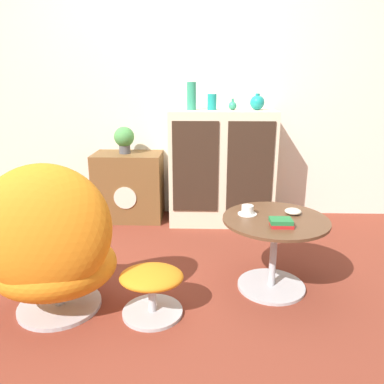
{
  "coord_description": "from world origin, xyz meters",
  "views": [
    {
      "loc": [
        0.28,
        -1.95,
        1.31
      ],
      "look_at": [
        0.2,
        0.54,
        0.55
      ],
      "focal_mm": 35.0,
      "sensor_mm": 36.0,
      "label": 1
    }
  ],
  "objects_px": {
    "coffee_table": "(274,243)",
    "potted_plant": "(124,138)",
    "sideboard": "(221,167)",
    "bowl": "(293,211)",
    "egg_chair": "(50,250)",
    "vase_leftmost": "(191,96)",
    "book_stack": "(281,223)",
    "ottoman": "(152,284)",
    "vase_inner_right": "(233,106)",
    "teacup": "(247,211)",
    "vase_inner_left": "(212,102)",
    "tv_console": "(129,186)",
    "vase_rightmost": "(257,103)"
  },
  "relations": [
    {
      "from": "coffee_table",
      "to": "vase_inner_right",
      "type": "height_order",
      "value": "vase_inner_right"
    },
    {
      "from": "vase_leftmost",
      "to": "teacup",
      "type": "xyz_separation_m",
      "value": [
        0.39,
        -1.14,
        -0.66
      ]
    },
    {
      "from": "teacup",
      "to": "vase_rightmost",
      "type": "bearing_deg",
      "value": 80.82
    },
    {
      "from": "vase_inner_right",
      "to": "teacup",
      "type": "bearing_deg",
      "value": -88.45
    },
    {
      "from": "sideboard",
      "to": "coffee_table",
      "type": "bearing_deg",
      "value": -76.68
    },
    {
      "from": "ottoman",
      "to": "vase_leftmost",
      "type": "distance_m",
      "value": 1.81
    },
    {
      "from": "sideboard",
      "to": "vase_leftmost",
      "type": "height_order",
      "value": "vase_leftmost"
    },
    {
      "from": "sideboard",
      "to": "tv_console",
      "type": "height_order",
      "value": "sideboard"
    },
    {
      "from": "tv_console",
      "to": "ottoman",
      "type": "bearing_deg",
      "value": -74.67
    },
    {
      "from": "egg_chair",
      "to": "coffee_table",
      "type": "bearing_deg",
      "value": 14.21
    },
    {
      "from": "vase_leftmost",
      "to": "potted_plant",
      "type": "xyz_separation_m",
      "value": [
        -0.62,
        0.03,
        -0.38
      ]
    },
    {
      "from": "coffee_table",
      "to": "vase_inner_right",
      "type": "distance_m",
      "value": 1.44
    },
    {
      "from": "bowl",
      "to": "egg_chair",
      "type": "bearing_deg",
      "value": -163.91
    },
    {
      "from": "egg_chair",
      "to": "ottoman",
      "type": "height_order",
      "value": "egg_chair"
    },
    {
      "from": "tv_console",
      "to": "egg_chair",
      "type": "xyz_separation_m",
      "value": [
        -0.13,
        -1.56,
        0.09
      ]
    },
    {
      "from": "vase_leftmost",
      "to": "teacup",
      "type": "relative_size",
      "value": 1.99
    },
    {
      "from": "sideboard",
      "to": "vase_inner_left",
      "type": "relative_size",
      "value": 7.6
    },
    {
      "from": "ottoman",
      "to": "vase_inner_right",
      "type": "height_order",
      "value": "vase_inner_right"
    },
    {
      "from": "vase_inner_right",
      "to": "vase_rightmost",
      "type": "xyz_separation_m",
      "value": [
        0.22,
        0.0,
        0.03
      ]
    },
    {
      "from": "ottoman",
      "to": "bowl",
      "type": "height_order",
      "value": "bowl"
    },
    {
      "from": "book_stack",
      "to": "potted_plant",
      "type": "bearing_deg",
      "value": 131.01
    },
    {
      "from": "bowl",
      "to": "teacup",
      "type": "bearing_deg",
      "value": -176.88
    },
    {
      "from": "sideboard",
      "to": "bowl",
      "type": "bearing_deg",
      "value": -70.02
    },
    {
      "from": "vase_rightmost",
      "to": "coffee_table",
      "type": "bearing_deg",
      "value": -90.79
    },
    {
      "from": "egg_chair",
      "to": "bowl",
      "type": "height_order",
      "value": "egg_chair"
    },
    {
      "from": "tv_console",
      "to": "bowl",
      "type": "height_order",
      "value": "tv_console"
    },
    {
      "from": "potted_plant",
      "to": "book_stack",
      "type": "relative_size",
      "value": 1.85
    },
    {
      "from": "egg_chair",
      "to": "coffee_table",
      "type": "height_order",
      "value": "egg_chair"
    },
    {
      "from": "sideboard",
      "to": "teacup",
      "type": "xyz_separation_m",
      "value": [
        0.12,
        -1.14,
        -0.02
      ]
    },
    {
      "from": "potted_plant",
      "to": "sideboard",
      "type": "bearing_deg",
      "value": -2.15
    },
    {
      "from": "sideboard",
      "to": "vase_rightmost",
      "type": "height_order",
      "value": "vase_rightmost"
    },
    {
      "from": "book_stack",
      "to": "bowl",
      "type": "xyz_separation_m",
      "value": [
        0.12,
        0.21,
        -0.0
      ]
    },
    {
      "from": "coffee_table",
      "to": "potted_plant",
      "type": "bearing_deg",
      "value": 133.71
    },
    {
      "from": "ottoman",
      "to": "vase_inner_right",
      "type": "relative_size",
      "value": 3.71
    },
    {
      "from": "coffee_table",
      "to": "vase_leftmost",
      "type": "bearing_deg",
      "value": 114.93
    },
    {
      "from": "vase_rightmost",
      "to": "potted_plant",
      "type": "distance_m",
      "value": 1.24
    },
    {
      "from": "sideboard",
      "to": "vase_inner_left",
      "type": "distance_m",
      "value": 0.6
    },
    {
      "from": "vase_leftmost",
      "to": "potted_plant",
      "type": "distance_m",
      "value": 0.73
    },
    {
      "from": "book_stack",
      "to": "vase_rightmost",
      "type": "bearing_deg",
      "value": 89.57
    },
    {
      "from": "egg_chair",
      "to": "vase_inner_left",
      "type": "bearing_deg",
      "value": 59.39
    },
    {
      "from": "vase_inner_left",
      "to": "potted_plant",
      "type": "bearing_deg",
      "value": 177.87
    },
    {
      "from": "vase_rightmost",
      "to": "vase_leftmost",
      "type": "bearing_deg",
      "value": -180.0
    },
    {
      "from": "tv_console",
      "to": "vase_inner_left",
      "type": "height_order",
      "value": "vase_inner_left"
    },
    {
      "from": "ottoman",
      "to": "bowl",
      "type": "xyz_separation_m",
      "value": [
        0.86,
        0.39,
        0.31
      ]
    },
    {
      "from": "potted_plant",
      "to": "book_stack",
      "type": "distance_m",
      "value": 1.83
    },
    {
      "from": "sideboard",
      "to": "teacup",
      "type": "bearing_deg",
      "value": -84.13
    },
    {
      "from": "coffee_table",
      "to": "potted_plant",
      "type": "height_order",
      "value": "potted_plant"
    },
    {
      "from": "vase_leftmost",
      "to": "coffee_table",
      "type": "bearing_deg",
      "value": -65.07
    },
    {
      "from": "ottoman",
      "to": "vase_inner_left",
      "type": "bearing_deg",
      "value": 76.78
    },
    {
      "from": "sideboard",
      "to": "potted_plant",
      "type": "xyz_separation_m",
      "value": [
        -0.9,
        0.03,
        0.26
      ]
    }
  ]
}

